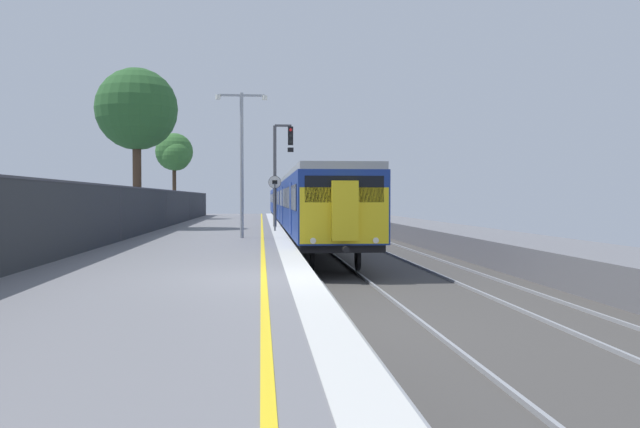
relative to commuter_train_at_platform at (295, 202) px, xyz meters
The scene contains 7 objects.
ground 36.36m from the commuter_train_at_platform, 89.14° to the right, with size 17.40×110.00×1.21m.
commuter_train_at_platform is the anchor object (origin of this frame).
signal_gantry 13.13m from the commuter_train_at_platform, 96.61° to the right, with size 1.10×0.24×5.53m.
speed_limit_sign 17.70m from the commuter_train_at_platform, 95.99° to the right, with size 0.59×0.08×2.60m.
platform_lamp_mid 23.31m from the commuter_train_at_platform, 98.01° to the right, with size 2.00×0.20×5.63m.
background_tree_left 17.41m from the commuter_train_at_platform, 121.87° to the right, with size 4.16×4.16×8.18m.
background_tree_centre 9.84m from the commuter_train_at_platform, 167.68° to the left, with size 2.81×3.09×6.45m.
Camera 1 is at (-0.40, -13.01, 1.54)m, focal length 37.81 mm.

